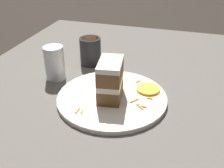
{
  "coord_description": "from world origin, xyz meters",
  "views": [
    {
      "loc": [
        0.57,
        0.22,
        0.42
      ],
      "look_at": [
        -0.01,
        0.05,
        0.07
      ],
      "focal_mm": 42.0,
      "sensor_mm": 36.0,
      "label": 1
    }
  ],
  "objects_px": {
    "plate": "(112,98)",
    "orange_garnish": "(148,89)",
    "cream_dollop": "(113,69)",
    "cake_slice": "(110,80)",
    "coffee_mug": "(90,50)",
    "drinking_glass": "(55,65)"
  },
  "relations": [
    {
      "from": "plate",
      "to": "orange_garnish",
      "type": "height_order",
      "value": "orange_garnish"
    },
    {
      "from": "cream_dollop",
      "to": "orange_garnish",
      "type": "bearing_deg",
      "value": 68.69
    },
    {
      "from": "cake_slice",
      "to": "cream_dollop",
      "type": "distance_m",
      "value": 0.12
    },
    {
      "from": "cake_slice",
      "to": "coffee_mug",
      "type": "height_order",
      "value": "cake_slice"
    },
    {
      "from": "plate",
      "to": "cream_dollop",
      "type": "height_order",
      "value": "cream_dollop"
    },
    {
      "from": "orange_garnish",
      "to": "drinking_glass",
      "type": "bearing_deg",
      "value": -91.63
    },
    {
      "from": "cake_slice",
      "to": "cream_dollop",
      "type": "relative_size",
      "value": 1.93
    },
    {
      "from": "cake_slice",
      "to": "drinking_glass",
      "type": "height_order",
      "value": "cake_slice"
    },
    {
      "from": "cake_slice",
      "to": "coffee_mug",
      "type": "bearing_deg",
      "value": -65.08
    },
    {
      "from": "coffee_mug",
      "to": "cream_dollop",
      "type": "bearing_deg",
      "value": 49.33
    },
    {
      "from": "orange_garnish",
      "to": "drinking_glass",
      "type": "distance_m",
      "value": 0.3
    },
    {
      "from": "orange_garnish",
      "to": "coffee_mug",
      "type": "bearing_deg",
      "value": -121.67
    },
    {
      "from": "drinking_glass",
      "to": "coffee_mug",
      "type": "distance_m",
      "value": 0.15
    },
    {
      "from": "plate",
      "to": "coffee_mug",
      "type": "relative_size",
      "value": 3.18
    },
    {
      "from": "plate",
      "to": "coffee_mug",
      "type": "bearing_deg",
      "value": -145.3
    },
    {
      "from": "cream_dollop",
      "to": "cake_slice",
      "type": "bearing_deg",
      "value": 12.83
    },
    {
      "from": "plate",
      "to": "coffee_mug",
      "type": "height_order",
      "value": "coffee_mug"
    },
    {
      "from": "cake_slice",
      "to": "coffee_mug",
      "type": "distance_m",
      "value": 0.24
    },
    {
      "from": "orange_garnish",
      "to": "cake_slice",
      "type": "bearing_deg",
      "value": -54.8
    },
    {
      "from": "cake_slice",
      "to": "orange_garnish",
      "type": "xyz_separation_m",
      "value": [
        -0.06,
        0.09,
        -0.05
      ]
    },
    {
      "from": "plate",
      "to": "cake_slice",
      "type": "bearing_deg",
      "value": -23.12
    },
    {
      "from": "cake_slice",
      "to": "orange_garnish",
      "type": "bearing_deg",
      "value": -153.24
    }
  ]
}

